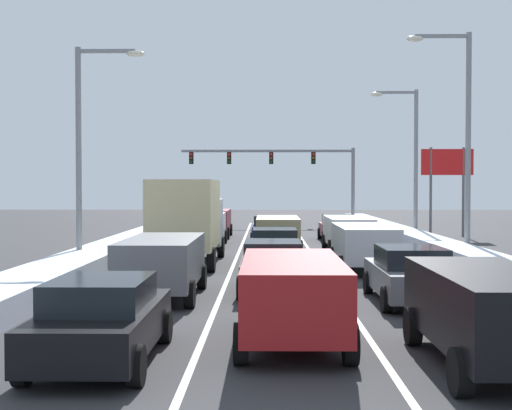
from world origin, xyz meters
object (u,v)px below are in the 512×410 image
(sedan_gray_right_lane_second, at_px, (410,274))
(suv_maroon_left_lane_fifth, at_px, (213,221))
(sedan_navy_center_lane_fifth, at_px, (269,229))
(roadside_sign_right, at_px, (447,171))
(suv_black_right_lane_nearest, at_px, (490,309))
(street_lamp_left_mid, at_px, (88,136))
(suv_tan_center_lane_fourth, at_px, (278,231))
(suv_white_left_lane_fourth, at_px, (204,226))
(traffic_light_gantry, at_px, (287,164))
(street_lamp_right_mid, at_px, (460,127))
(suv_silver_right_lane_third, at_px, (364,243))
(sedan_black_left_lane_nearest, at_px, (102,320))
(suv_gray_left_lane_second, at_px, (162,262))
(sedan_charcoal_center_lane_second, at_px, (272,266))
(street_lamp_right_far, at_px, (410,152))
(sedan_maroon_right_lane_fifth, at_px, (338,228))
(sedan_green_center_lane_third, at_px, (275,248))
(suv_white_right_lane_fourth, at_px, (348,231))
(suv_red_center_lane_nearest, at_px, (292,292))
(box_truck_left_lane_third, at_px, (188,217))

(sedan_gray_right_lane_second, xyz_separation_m, suv_maroon_left_lane_fifth, (-7.08, 23.95, 0.25))
(sedan_navy_center_lane_fifth, xyz_separation_m, roadside_sign_right, (10.97, 4.72, 3.25))
(suv_black_right_lane_nearest, relative_size, street_lamp_left_mid, 0.58)
(suv_tan_center_lane_fourth, distance_m, sedan_navy_center_lane_fifth, 5.96)
(suv_white_left_lane_fourth, height_order, traffic_light_gantry, traffic_light_gantry)
(street_lamp_right_mid, relative_size, street_lamp_left_mid, 1.11)
(suv_white_left_lane_fourth, relative_size, suv_maroon_left_lane_fifth, 1.00)
(suv_tan_center_lane_fourth, relative_size, suv_maroon_left_lane_fifth, 1.00)
(suv_silver_right_lane_third, distance_m, street_lamp_right_mid, 6.96)
(suv_tan_center_lane_fourth, xyz_separation_m, sedan_black_left_lane_nearest, (-3.43, -20.40, -0.25))
(suv_gray_left_lane_second, bearing_deg, street_lamp_right_mid, 40.71)
(sedan_black_left_lane_nearest, bearing_deg, sedan_charcoal_center_lane_second, 69.77)
(sedan_charcoal_center_lane_second, height_order, street_lamp_right_far, street_lamp_right_far)
(street_lamp_right_mid, bearing_deg, suv_maroon_left_lane_fifth, 128.80)
(sedan_black_left_lane_nearest, xyz_separation_m, street_lamp_right_mid, (10.83, 16.53, 4.76))
(street_lamp_right_mid, bearing_deg, sedan_gray_right_lane_second, -112.05)
(sedan_maroon_right_lane_fifth, height_order, sedan_black_left_lane_nearest, same)
(sedan_green_center_lane_third, bearing_deg, suv_black_right_lane_nearest, -76.58)
(sedan_navy_center_lane_fifth, bearing_deg, suv_gray_left_lane_second, -99.12)
(suv_tan_center_lane_fourth, xyz_separation_m, street_lamp_right_far, (7.40, 6.27, 4.02))
(suv_gray_left_lane_second, height_order, traffic_light_gantry, traffic_light_gantry)
(sedan_charcoal_center_lane_second, xyz_separation_m, suv_white_left_lane_fourth, (-3.41, 15.84, 0.25))
(suv_black_right_lane_nearest, bearing_deg, sedan_navy_center_lane_fifth, 97.85)
(suv_white_right_lane_fourth, distance_m, street_lamp_right_far, 8.42)
(suv_silver_right_lane_third, distance_m, suv_white_right_lane_fourth, 7.03)
(sedan_gray_right_lane_second, bearing_deg, suv_black_right_lane_nearest, -90.14)
(sedan_green_center_lane_third, distance_m, suv_maroon_left_lane_fifth, 16.38)
(suv_red_center_lane_nearest, distance_m, suv_gray_left_lane_second, 6.60)
(suv_white_right_lane_fourth, xyz_separation_m, sedan_charcoal_center_lane_second, (-3.65, -12.12, -0.25))
(suv_silver_right_lane_third, relative_size, suv_white_right_lane_fourth, 1.00)
(sedan_maroon_right_lane_fifth, distance_m, suv_gray_left_lane_second, 21.43)
(street_lamp_right_mid, height_order, street_lamp_left_mid, street_lamp_right_mid)
(sedan_maroon_right_lane_fifth, relative_size, sedan_charcoal_center_lane_second, 1.00)
(roadside_sign_right, bearing_deg, suv_white_left_lane_fourth, -154.53)
(suv_red_center_lane_nearest, bearing_deg, suv_gray_left_lane_second, 121.25)
(sedan_maroon_right_lane_fifth, distance_m, sedan_charcoal_center_lane_second, 19.48)
(suv_white_right_lane_fourth, bearing_deg, suv_white_left_lane_fourth, 152.17)
(sedan_gray_right_lane_second, height_order, street_lamp_right_mid, street_lamp_right_mid)
(street_lamp_left_mid, bearing_deg, suv_red_center_lane_nearest, -60.44)
(sedan_navy_center_lane_fifth, relative_size, street_lamp_right_far, 0.53)
(roadside_sign_right, bearing_deg, suv_silver_right_lane_third, -113.18)
(sedan_green_center_lane_third, height_order, suv_tan_center_lane_fourth, suv_tan_center_lane_fourth)
(suv_gray_left_lane_second, xyz_separation_m, suv_white_left_lane_fourth, (-0.31, 17.02, 0.00))
(suv_red_center_lane_nearest, relative_size, roadside_sign_right, 0.89)
(suv_gray_left_lane_second, distance_m, box_truck_left_lane_third, 8.27)
(suv_gray_left_lane_second, relative_size, suv_white_left_lane_fourth, 1.00)
(sedan_green_center_lane_third, relative_size, suv_maroon_left_lane_fifth, 0.92)
(suv_black_right_lane_nearest, relative_size, sedan_maroon_right_lane_fifth, 1.09)
(sedan_maroon_right_lane_fifth, bearing_deg, suv_white_right_lane_fourth, -91.71)
(suv_silver_right_lane_third, distance_m, street_lamp_left_mid, 11.22)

